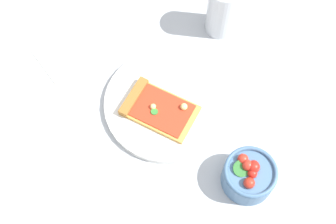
{
  "coord_description": "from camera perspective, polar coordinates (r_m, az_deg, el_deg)",
  "views": [
    {
      "loc": [
        0.13,
        0.38,
        0.85
      ],
      "look_at": [
        0.01,
        -0.01,
        0.03
      ],
      "focal_mm": 47.96,
      "sensor_mm": 36.0,
      "label": 1
    }
  ],
  "objects": [
    {
      "name": "ground_plane",
      "position": [
        0.94,
        0.71,
        -1.11
      ],
      "size": [
        2.4,
        2.4,
        0.0
      ],
      "primitive_type": "plane",
      "color": "#B2B7BC",
      "rests_on": "ground"
    },
    {
      "name": "plate",
      "position": [
        0.95,
        -0.27,
        1.06
      ],
      "size": [
        0.27,
        0.27,
        0.01
      ],
      "primitive_type": "cylinder",
      "color": "white",
      "rests_on": "ground_plane"
    },
    {
      "name": "pizza_slice_main",
      "position": [
        0.93,
        -1.54,
        0.54
      ],
      "size": [
        0.17,
        0.17,
        0.02
      ],
      "color": "gold",
      "rests_on": "plate"
    },
    {
      "name": "salad_bowl",
      "position": [
        0.88,
        10.24,
        -7.9
      ],
      "size": [
        0.1,
        0.1,
        0.07
      ],
      "color": "#4C7299",
      "rests_on": "ground_plane"
    },
    {
      "name": "soda_glass",
      "position": [
        1.03,
        6.92,
        12.67
      ],
      "size": [
        0.07,
        0.07,
        0.13
      ],
      "color": "silver",
      "rests_on": "ground_plane"
    },
    {
      "name": "paper_napkin",
      "position": [
        1.05,
        -13.07,
        7.3
      ],
      "size": [
        0.15,
        0.15,
        0.0
      ],
      "primitive_type": "cube",
      "rotation": [
        0.0,
        0.0,
        0.34
      ],
      "color": "silver",
      "rests_on": "ground_plane"
    }
  ]
}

